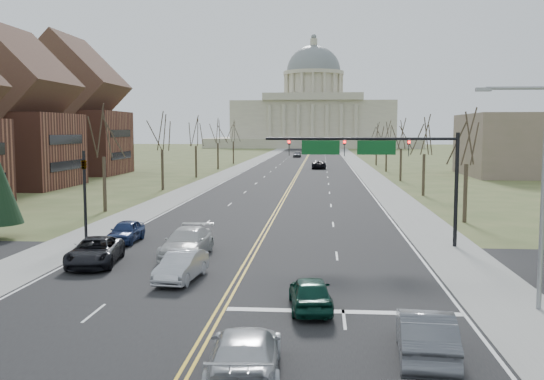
% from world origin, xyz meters
% --- Properties ---
extents(ground, '(600.00, 600.00, 0.00)m').
position_xyz_m(ground, '(0.00, 0.00, 0.00)').
color(ground, '#44542A').
rests_on(ground, ground).
extents(road, '(20.00, 380.00, 0.01)m').
position_xyz_m(road, '(0.00, 110.00, 0.01)').
color(road, black).
rests_on(road, ground).
extents(cross_road, '(120.00, 14.00, 0.01)m').
position_xyz_m(cross_road, '(0.00, 6.00, 0.01)').
color(cross_road, black).
rests_on(cross_road, ground).
extents(sidewalk_left, '(4.00, 380.00, 0.03)m').
position_xyz_m(sidewalk_left, '(-12.00, 110.00, 0.01)').
color(sidewalk_left, gray).
rests_on(sidewalk_left, ground).
extents(sidewalk_right, '(4.00, 380.00, 0.03)m').
position_xyz_m(sidewalk_right, '(12.00, 110.00, 0.01)').
color(sidewalk_right, gray).
rests_on(sidewalk_right, ground).
extents(center_line, '(0.42, 380.00, 0.01)m').
position_xyz_m(center_line, '(0.00, 110.00, 0.01)').
color(center_line, gold).
rests_on(center_line, road).
extents(edge_line_left, '(0.15, 380.00, 0.01)m').
position_xyz_m(edge_line_left, '(-9.80, 110.00, 0.01)').
color(edge_line_left, silver).
rests_on(edge_line_left, road).
extents(edge_line_right, '(0.15, 380.00, 0.01)m').
position_xyz_m(edge_line_right, '(9.80, 110.00, 0.01)').
color(edge_line_right, silver).
rests_on(edge_line_right, road).
extents(stop_bar, '(9.50, 0.50, 0.01)m').
position_xyz_m(stop_bar, '(5.00, -1.00, 0.01)').
color(stop_bar, silver).
rests_on(stop_bar, road).
extents(capitol, '(90.00, 60.00, 50.00)m').
position_xyz_m(capitol, '(0.00, 249.91, 14.20)').
color(capitol, beige).
rests_on(capitol, ground).
extents(signal_mast, '(12.12, 0.44, 7.20)m').
position_xyz_m(signal_mast, '(7.45, 13.50, 5.76)').
color(signal_mast, black).
rests_on(signal_mast, ground).
extents(signal_left, '(0.32, 0.36, 6.00)m').
position_xyz_m(signal_left, '(-11.50, 13.50, 3.71)').
color(signal_left, black).
rests_on(signal_left, ground).
extents(street_light, '(2.90, 0.25, 9.07)m').
position_xyz_m(street_light, '(12.74, 0.00, 5.23)').
color(street_light, gray).
rests_on(street_light, ground).
extents(tree_r_0, '(3.74, 3.74, 8.50)m').
position_xyz_m(tree_r_0, '(15.50, 24.00, 6.55)').
color(tree_r_0, '#342C1F').
rests_on(tree_r_0, ground).
extents(tree_l_0, '(3.96, 3.96, 9.00)m').
position_xyz_m(tree_l_0, '(-15.50, 28.00, 6.94)').
color(tree_l_0, '#342C1F').
rests_on(tree_l_0, ground).
extents(tree_r_1, '(3.74, 3.74, 8.50)m').
position_xyz_m(tree_r_1, '(15.50, 44.00, 6.55)').
color(tree_r_1, '#342C1F').
rests_on(tree_r_1, ground).
extents(tree_l_1, '(3.96, 3.96, 9.00)m').
position_xyz_m(tree_l_1, '(-15.50, 48.00, 6.94)').
color(tree_l_1, '#342C1F').
rests_on(tree_l_1, ground).
extents(tree_r_2, '(3.74, 3.74, 8.50)m').
position_xyz_m(tree_r_2, '(15.50, 64.00, 6.55)').
color(tree_r_2, '#342C1F').
rests_on(tree_r_2, ground).
extents(tree_l_2, '(3.96, 3.96, 9.00)m').
position_xyz_m(tree_l_2, '(-15.50, 68.00, 6.94)').
color(tree_l_2, '#342C1F').
rests_on(tree_l_2, ground).
extents(tree_r_3, '(3.74, 3.74, 8.50)m').
position_xyz_m(tree_r_3, '(15.50, 84.00, 6.55)').
color(tree_r_3, '#342C1F').
rests_on(tree_r_3, ground).
extents(tree_l_3, '(3.96, 3.96, 9.00)m').
position_xyz_m(tree_l_3, '(-15.50, 88.00, 6.94)').
color(tree_l_3, '#342C1F').
rests_on(tree_l_3, ground).
extents(tree_r_4, '(3.74, 3.74, 8.50)m').
position_xyz_m(tree_r_4, '(15.50, 104.00, 6.55)').
color(tree_r_4, '#342C1F').
rests_on(tree_r_4, ground).
extents(tree_l_4, '(3.96, 3.96, 9.00)m').
position_xyz_m(tree_l_4, '(-15.50, 108.00, 6.94)').
color(tree_l_4, '#342C1F').
rests_on(tree_l_4, ground).
extents(bldg_left_mid, '(15.10, 14.28, 20.75)m').
position_xyz_m(bldg_left_mid, '(-36.00, 50.00, 8.54)').
color(bldg_left_mid, brown).
rests_on(bldg_left_mid, ground).
extents(bldg_left_far, '(17.10, 14.28, 23.25)m').
position_xyz_m(bldg_left_far, '(-38.00, 74.00, 9.54)').
color(bldg_left_far, brown).
rests_on(bldg_left_far, ground).
extents(car_nb_inner_lead, '(2.05, 4.25, 1.40)m').
position_xyz_m(car_nb_inner_lead, '(3.67, -0.83, 0.71)').
color(car_nb_inner_lead, '#0B3327').
rests_on(car_nb_inner_lead, road).
extents(car_nb_outer_lead, '(2.09, 5.02, 1.61)m').
position_xyz_m(car_nb_outer_lead, '(7.44, -5.87, 0.82)').
color(car_nb_outer_lead, '#56585F').
rests_on(car_nb_outer_lead, road).
extents(car_nb_inner_second, '(2.44, 5.33, 1.51)m').
position_xyz_m(car_nb_inner_second, '(1.87, -7.90, 0.77)').
color(car_nb_inner_second, '#B5B8BE').
rests_on(car_nb_inner_second, road).
extents(car_sb_inner_lead, '(1.97, 4.46, 1.42)m').
position_xyz_m(car_sb_inner_lead, '(-2.72, 3.54, 0.72)').
color(car_sb_inner_lead, '#B0B2B9').
rests_on(car_sb_inner_lead, road).
extents(car_sb_outer_lead, '(3.13, 5.55, 1.46)m').
position_xyz_m(car_sb_outer_lead, '(-8.23, 6.58, 0.74)').
color(car_sb_outer_lead, black).
rests_on(car_sb_outer_lead, road).
extents(car_sb_inner_second, '(2.53, 5.76, 1.65)m').
position_xyz_m(car_sb_inner_second, '(-3.68, 9.04, 0.84)').
color(car_sb_inner_second, '#B7B7B7').
rests_on(car_sb_inner_second, road).
extents(car_sb_outer_second, '(1.71, 4.20, 1.43)m').
position_xyz_m(car_sb_outer_second, '(-8.70, 13.25, 0.73)').
color(car_sb_outer_second, navy).
rests_on(car_sb_outer_second, road).
extents(car_far_nb, '(2.81, 5.95, 1.64)m').
position_xyz_m(car_far_nb, '(3.48, 91.32, 0.83)').
color(car_far_nb, black).
rests_on(car_far_nb, road).
extents(car_far_sb, '(2.28, 4.91, 1.63)m').
position_xyz_m(car_far_sb, '(-2.66, 139.99, 0.83)').
color(car_far_sb, '#54575C').
rests_on(car_far_sb, road).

